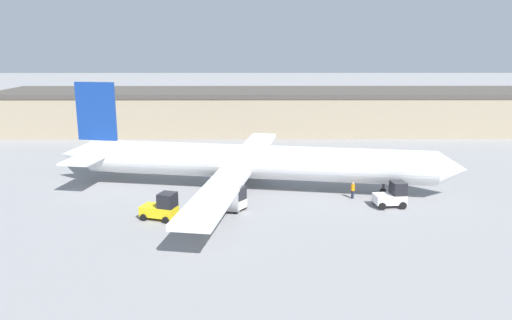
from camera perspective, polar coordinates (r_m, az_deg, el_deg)
name	(u,v)px	position (r m, az deg, el deg)	size (l,w,h in m)	color
ground_plane	(256,189)	(53.31, 0.00, -3.35)	(400.00, 400.00, 0.00)	gray
terminal_building	(278,111)	(87.44, 2.49, 5.67)	(95.26, 16.02, 7.19)	gray
airplane	(246,162)	(52.71, -1.12, -0.21)	(43.32, 36.97, 11.12)	silver
ground_crew_worker	(353,190)	(50.88, 11.00, -3.36)	(0.37, 0.37, 1.70)	#1E2338
baggage_tug	(392,195)	(49.24, 15.30, -3.93)	(3.04, 2.29, 2.44)	silver
belt_loader_truck	(234,199)	(46.60, -2.57, -4.51)	(2.92, 2.75, 2.31)	beige
pushback_tug	(162,207)	(44.98, -10.71, -5.35)	(3.48, 2.73, 2.46)	yellow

